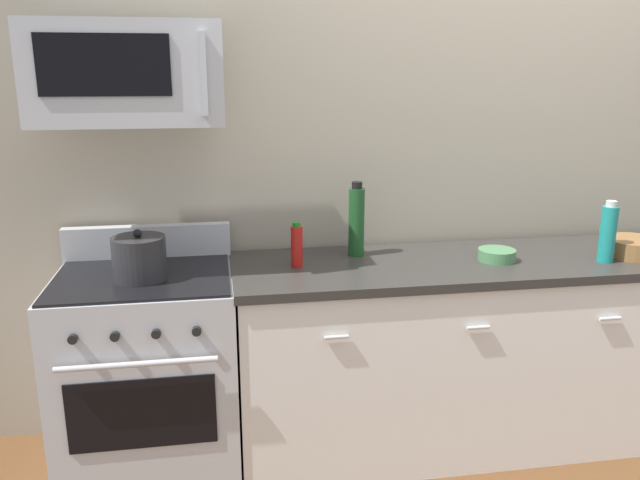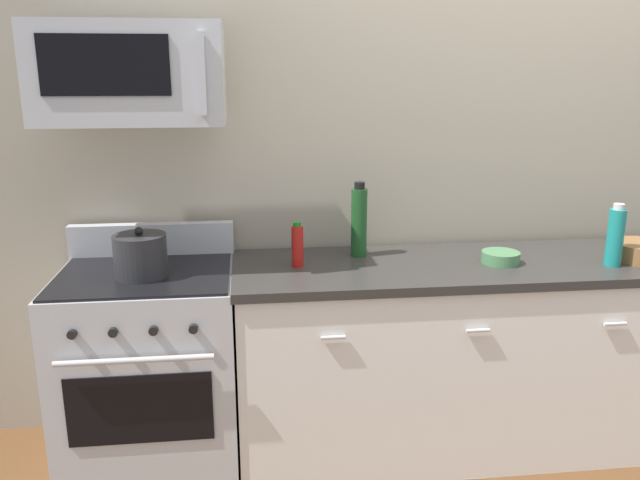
{
  "view_description": "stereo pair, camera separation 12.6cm",
  "coord_description": "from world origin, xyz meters",
  "px_view_note": "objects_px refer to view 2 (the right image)",
  "views": [
    {
      "loc": [
        -1.36,
        -2.64,
        1.76
      ],
      "look_at": [
        -0.93,
        -0.05,
        1.06
      ],
      "focal_mm": 35.41,
      "sensor_mm": 36.0,
      "label": 1
    },
    {
      "loc": [
        -1.24,
        -2.66,
        1.76
      ],
      "look_at": [
        -0.93,
        -0.05,
        1.06
      ],
      "focal_mm": 35.41,
      "sensor_mm": 36.0,
      "label": 2
    }
  ],
  "objects_px": {
    "stockpot": "(141,256)",
    "bottle_hot_sauce_red": "(297,245)",
    "range_oven": "(151,368)",
    "bottle_wine_green": "(359,221)",
    "bowl_green_glaze": "(501,257)",
    "bottle_sparkling_teal": "(615,237)",
    "microwave": "(131,74)"
  },
  "relations": [
    {
      "from": "stockpot",
      "to": "bottle_hot_sauce_red",
      "type": "bearing_deg",
      "value": 6.29
    },
    {
      "from": "range_oven",
      "to": "bottle_hot_sauce_red",
      "type": "relative_size",
      "value": 5.3
    },
    {
      "from": "bottle_wine_green",
      "to": "range_oven",
      "type": "bearing_deg",
      "value": -170.89
    },
    {
      "from": "bottle_hot_sauce_red",
      "to": "bottle_wine_green",
      "type": "bearing_deg",
      "value": 24.25
    },
    {
      "from": "range_oven",
      "to": "bowl_green_glaze",
      "type": "bearing_deg",
      "value": -1.38
    },
    {
      "from": "range_oven",
      "to": "stockpot",
      "type": "distance_m",
      "value": 0.55
    },
    {
      "from": "bottle_hot_sauce_red",
      "to": "bottle_sparkling_teal",
      "type": "xyz_separation_m",
      "value": [
        1.4,
        -0.15,
        0.04
      ]
    },
    {
      "from": "bowl_green_glaze",
      "to": "microwave",
      "type": "bearing_deg",
      "value": 177.0
    },
    {
      "from": "bottle_wine_green",
      "to": "stockpot",
      "type": "height_order",
      "value": "bottle_wine_green"
    },
    {
      "from": "range_oven",
      "to": "bottle_wine_green",
      "type": "relative_size",
      "value": 3.05
    },
    {
      "from": "stockpot",
      "to": "microwave",
      "type": "bearing_deg",
      "value": 89.87
    },
    {
      "from": "bottle_wine_green",
      "to": "bottle_sparkling_teal",
      "type": "height_order",
      "value": "bottle_wine_green"
    },
    {
      "from": "stockpot",
      "to": "bowl_green_glaze",
      "type": "bearing_deg",
      "value": 0.54
    },
    {
      "from": "microwave",
      "to": "stockpot",
      "type": "xyz_separation_m",
      "value": [
        -0.0,
        -0.1,
        -0.74
      ]
    },
    {
      "from": "bottle_wine_green",
      "to": "bowl_green_glaze",
      "type": "distance_m",
      "value": 0.66
    },
    {
      "from": "bottle_hot_sauce_red",
      "to": "stockpot",
      "type": "distance_m",
      "value": 0.67
    },
    {
      "from": "range_oven",
      "to": "microwave",
      "type": "bearing_deg",
      "value": 89.71
    },
    {
      "from": "range_oven",
      "to": "microwave",
      "type": "distance_m",
      "value": 1.28
    },
    {
      "from": "bottle_wine_green",
      "to": "bottle_sparkling_teal",
      "type": "distance_m",
      "value": 1.14
    },
    {
      "from": "bottle_wine_green",
      "to": "bottle_sparkling_teal",
      "type": "xyz_separation_m",
      "value": [
        1.1,
        -0.29,
        -0.03
      ]
    },
    {
      "from": "microwave",
      "to": "stockpot",
      "type": "bearing_deg",
      "value": -90.13
    },
    {
      "from": "microwave",
      "to": "bottle_wine_green",
      "type": "bearing_deg",
      "value": 6.5
    },
    {
      "from": "range_oven",
      "to": "stockpot",
      "type": "bearing_deg",
      "value": -90.0
    },
    {
      "from": "microwave",
      "to": "bowl_green_glaze",
      "type": "distance_m",
      "value": 1.78
    },
    {
      "from": "range_oven",
      "to": "bottle_sparkling_teal",
      "type": "xyz_separation_m",
      "value": [
        2.06,
        -0.13,
        0.58
      ]
    },
    {
      "from": "bottle_wine_green",
      "to": "microwave",
      "type": "bearing_deg",
      "value": -173.5
    },
    {
      "from": "bottle_sparkling_teal",
      "to": "bowl_green_glaze",
      "type": "relative_size",
      "value": 1.65
    },
    {
      "from": "bottle_sparkling_teal",
      "to": "stockpot",
      "type": "relative_size",
      "value": 1.28
    },
    {
      "from": "microwave",
      "to": "bottle_sparkling_teal",
      "type": "relative_size",
      "value": 2.64
    },
    {
      "from": "range_oven",
      "to": "bottle_sparkling_teal",
      "type": "relative_size",
      "value": 3.79
    },
    {
      "from": "bottle_sparkling_teal",
      "to": "bottle_wine_green",
      "type": "bearing_deg",
      "value": 165.27
    },
    {
      "from": "bottle_hot_sauce_red",
      "to": "bottle_wine_green",
      "type": "height_order",
      "value": "bottle_wine_green"
    }
  ]
}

